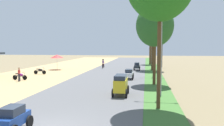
# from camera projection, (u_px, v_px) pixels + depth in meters

# --- Properties ---
(parked_motorbike_second) EXTENTS (1.80, 0.54, 0.94)m
(parked_motorbike_second) POSITION_uv_depth(u_px,v_px,m) (20.00, 76.00, 28.18)
(parked_motorbike_second) COLOR black
(parked_motorbike_second) RESTS_ON dirt_shoulder
(parked_motorbike_third) EXTENTS (1.80, 0.54, 0.94)m
(parked_motorbike_third) POSITION_uv_depth(u_px,v_px,m) (40.00, 71.00, 33.79)
(parked_motorbike_third) COLOR black
(parked_motorbike_third) RESTS_ON dirt_shoulder
(vendor_umbrella) EXTENTS (2.20, 2.20, 2.52)m
(vendor_umbrella) POSITION_uv_depth(u_px,v_px,m) (57.00, 56.00, 40.19)
(vendor_umbrella) COLOR #99999E
(vendor_umbrella) RESTS_ON dirt_shoulder
(pedestrian_on_shoulder) EXTENTS (0.28, 0.38, 1.62)m
(pedestrian_on_shoulder) POSITION_uv_depth(u_px,v_px,m) (19.00, 73.00, 26.91)
(pedestrian_on_shoulder) COLOR #33333D
(pedestrian_on_shoulder) RESTS_ON dirt_shoulder
(median_tree_second) EXTENTS (3.87, 3.87, 8.28)m
(median_tree_second) POSITION_uv_depth(u_px,v_px,m) (155.00, 26.00, 24.46)
(median_tree_second) COLOR #4C351E
(median_tree_second) RESTS_ON median_strip
(median_tree_third) EXTENTS (4.44, 4.44, 9.82)m
(median_tree_third) POSITION_uv_depth(u_px,v_px,m) (153.00, 28.00, 38.76)
(median_tree_third) COLOR #4C351E
(median_tree_third) RESTS_ON median_strip
(median_tree_fourth) EXTENTS (3.45, 3.45, 9.30)m
(median_tree_fourth) POSITION_uv_depth(u_px,v_px,m) (150.00, 31.00, 51.07)
(median_tree_fourth) COLOR #4C351E
(median_tree_fourth) RESTS_ON median_strip
(streetlamp_near) EXTENTS (3.16, 0.20, 7.30)m
(streetlamp_near) POSITION_uv_depth(u_px,v_px,m) (161.00, 43.00, 18.80)
(streetlamp_near) COLOR gray
(streetlamp_near) RESTS_ON median_strip
(streetlamp_mid) EXTENTS (3.16, 0.20, 7.31)m
(streetlamp_mid) POSITION_uv_depth(u_px,v_px,m) (155.00, 44.00, 31.49)
(streetlamp_mid) COLOR gray
(streetlamp_mid) RESTS_ON median_strip
(streetlamp_far) EXTENTS (3.16, 0.20, 8.18)m
(streetlamp_far) POSITION_uv_depth(u_px,v_px,m) (153.00, 42.00, 42.32)
(streetlamp_far) COLOR gray
(streetlamp_far) RESTS_ON median_strip
(streetlamp_farthest) EXTENTS (3.16, 0.20, 7.73)m
(streetlamp_farthest) POSITION_uv_depth(u_px,v_px,m) (151.00, 44.00, 55.13)
(streetlamp_farthest) COLOR gray
(streetlamp_farthest) RESTS_ON median_strip
(utility_pole_near) EXTENTS (1.80, 0.20, 8.92)m
(utility_pole_near) POSITION_uv_depth(u_px,v_px,m) (162.00, 43.00, 45.34)
(utility_pole_near) COLOR brown
(utility_pole_near) RESTS_ON ground
(car_hatchback_blue) EXTENTS (1.04, 2.00, 1.23)m
(car_hatchback_blue) POSITION_uv_depth(u_px,v_px,m) (13.00, 118.00, 11.01)
(car_hatchback_blue) COLOR navy
(car_hatchback_blue) RESTS_ON road_strip
(car_van_yellow) EXTENTS (1.19, 2.41, 1.67)m
(car_van_yellow) POSITION_uv_depth(u_px,v_px,m) (121.00, 84.00, 19.23)
(car_van_yellow) COLOR gold
(car_van_yellow) RESTS_ON road_strip
(car_sedan_white) EXTENTS (1.10, 2.26, 1.19)m
(car_sedan_white) POSITION_uv_depth(u_px,v_px,m) (129.00, 74.00, 28.66)
(car_sedan_white) COLOR silver
(car_sedan_white) RESTS_ON road_strip
(car_hatchback_charcoal) EXTENTS (1.04, 2.00, 1.23)m
(car_hatchback_charcoal) POSITION_uv_depth(u_px,v_px,m) (137.00, 66.00, 39.37)
(car_hatchback_charcoal) COLOR #282D33
(car_hatchback_charcoal) RESTS_ON road_strip
(motorbike_ahead_second) EXTENTS (0.54, 1.80, 1.66)m
(motorbike_ahead_second) POSITION_uv_depth(u_px,v_px,m) (103.00, 64.00, 42.88)
(motorbike_ahead_second) COLOR black
(motorbike_ahead_second) RESTS_ON road_strip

